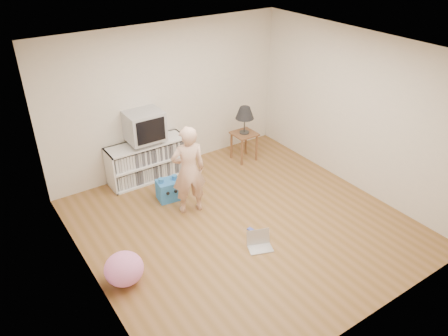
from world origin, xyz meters
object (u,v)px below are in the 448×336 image
media_unit (147,160)px  plush_blue (169,190)px  crt_tv (144,126)px  side_table (244,139)px  table_lamp (245,113)px  person (189,170)px  plush_pink (124,269)px  dvd_deck (146,141)px  laptop (259,243)px

media_unit → plush_blue: 0.82m
crt_tv → side_table: size_ratio=1.09×
table_lamp → person: bearing=-152.5°
media_unit → crt_tv: crt_tv is taller
table_lamp → person: size_ratio=0.36×
plush_pink → person: bearing=31.5°
table_lamp → dvd_deck: bearing=168.5°
media_unit → laptop: (0.47, -2.59, -0.29)m
media_unit → dvd_deck: bearing=-90.0°
dvd_deck → crt_tv: size_ratio=0.75×
person → plush_blue: size_ratio=3.46×
crt_tv → laptop: size_ratio=1.48×
media_unit → dvd_deck: 0.39m
laptop → table_lamp: bearing=79.1°
dvd_deck → table_lamp: size_ratio=0.87×
media_unit → table_lamp: 1.95m
plush_pink → plush_blue: bearing=45.4°
media_unit → dvd_deck: (0.00, -0.02, 0.39)m
crt_tv → table_lamp: 1.86m
crt_tv → media_unit: bearing=90.0°
dvd_deck → side_table: (1.82, -0.37, -0.32)m
person → plush_pink: size_ratio=2.92×
side_table → laptop: side_table is taller
crt_tv → plush_pink: (-1.36, -2.16, -0.81)m
side_table → plush_blue: (-1.83, -0.42, -0.24)m
media_unit → person: (0.12, -1.27, 0.37)m
media_unit → table_lamp: (1.82, -0.39, 0.59)m
side_table → media_unit: bearing=168.0°
dvd_deck → laptop: (0.47, -2.57, -0.67)m
crt_tv → person: person is taller
side_table → person: person is taller
dvd_deck → plush_blue: 0.97m
dvd_deck → plush_pink: (-1.36, -2.16, -0.52)m
laptop → plush_blue: (-0.48, 1.78, 0.11)m
table_lamp → crt_tv: bearing=168.6°
dvd_deck → side_table: 1.88m
laptop → dvd_deck: bearing=120.9°
side_table → plush_pink: size_ratio=1.11×
person → plush_blue: (-0.13, 0.46, -0.54)m
plush_pink → dvd_deck: bearing=57.7°
media_unit → side_table: bearing=-12.0°
side_table → laptop: size_ratio=1.36×
media_unit → crt_tv: (0.00, -0.02, 0.67)m
table_lamp → person: 1.93m
media_unit → dvd_deck: dvd_deck is taller
media_unit → plush_blue: bearing=-91.0°
media_unit → laptop: 2.65m
crt_tv → side_table: crt_tv is taller
crt_tv → laptop: bearing=-79.7°
table_lamp → plush_pink: bearing=-150.6°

